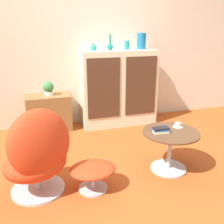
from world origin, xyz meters
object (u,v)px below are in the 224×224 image
at_px(vase_inner_left, 110,46).
at_px(book_stack, 161,130).
at_px(potted_plant, 48,88).
at_px(egg_chair, 38,154).
at_px(tv_console, 49,113).
at_px(vase_rightmost, 141,41).
at_px(teacup, 178,125).
at_px(coffee_table, 170,145).
at_px(vase_leftmost, 94,48).
at_px(sideboard, 118,88).
at_px(ottoman, 93,171).
at_px(vase_inner_right, 127,45).

relative_size(vase_inner_left, book_stack, 1.34).
bearing_deg(book_stack, potted_plant, 122.89).
height_order(egg_chair, book_stack, egg_chair).
height_order(tv_console, egg_chair, egg_chair).
bearing_deg(vase_rightmost, potted_plant, 178.54).
height_order(tv_console, book_stack, tv_console).
height_order(egg_chair, vase_rightmost, vase_rightmost).
bearing_deg(teacup, tv_console, 130.98).
distance_m(coffee_table, vase_rightmost, 1.85).
distance_m(vase_rightmost, potted_plant, 1.57).
relative_size(tv_console, vase_leftmost, 6.38).
relative_size(sideboard, teacup, 10.68).
xyz_separation_m(ottoman, vase_leftmost, (0.43, 1.66, 1.00)).
bearing_deg(teacup, vase_leftmost, 112.15).
height_order(sideboard, ottoman, sideboard).
bearing_deg(tv_console, vase_rightmost, -1.41).
xyz_separation_m(coffee_table, book_stack, (-0.12, 0.01, 0.18)).
bearing_deg(vase_leftmost, teacup, -67.85).
relative_size(tv_console, book_stack, 3.80).
distance_m(vase_inner_right, book_stack, 1.72).
distance_m(vase_leftmost, vase_inner_right, 0.51).
bearing_deg(tv_console, vase_inner_left, -2.15).
bearing_deg(vase_inner_left, vase_rightmost, 0.00).
relative_size(teacup, book_stack, 0.65).
bearing_deg(vase_inner_right, vase_rightmost, -0.00).
distance_m(egg_chair, vase_inner_right, 2.27).
bearing_deg(vase_leftmost, vase_rightmost, -0.00).
height_order(tv_console, potted_plant, potted_plant).
bearing_deg(ottoman, vase_inner_left, 67.60).
relative_size(vase_leftmost, vase_inner_left, 0.45).
bearing_deg(ottoman, teacup, 11.47).
xyz_separation_m(egg_chair, coffee_table, (1.37, 0.01, -0.11)).
bearing_deg(vase_leftmost, coffee_table, -73.63).
bearing_deg(sideboard, egg_chair, -129.71).
bearing_deg(tv_console, ottoman, -80.97).
height_order(egg_chair, potted_plant, egg_chair).
relative_size(vase_leftmost, potted_plant, 0.50).
bearing_deg(vase_rightmost, egg_chair, -136.92).
relative_size(ottoman, teacup, 4.06).
relative_size(potted_plant, teacup, 1.85).
xyz_separation_m(tv_console, ottoman, (0.27, -1.69, -0.07)).
distance_m(tv_console, coffee_table, 1.95).
distance_m(egg_chair, vase_rightmost, 2.44).
xyz_separation_m(coffee_table, vase_inner_left, (-0.20, 1.54, 0.93)).
height_order(egg_chair, coffee_table, egg_chair).
bearing_deg(coffee_table, vase_rightmost, 79.09).
bearing_deg(book_stack, vase_rightmost, 74.88).
bearing_deg(teacup, vase_inner_left, 103.14).
relative_size(sideboard, vase_leftmost, 11.61).
height_order(egg_chair, vase_inner_left, vase_inner_left).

